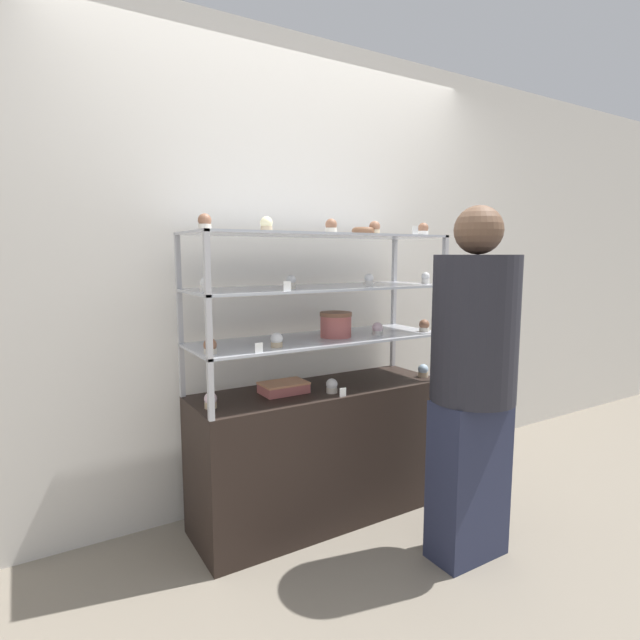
% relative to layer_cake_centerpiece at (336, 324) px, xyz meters
% --- Properties ---
extents(ground_plane, '(20.00, 20.00, 0.00)m').
position_rel_layer_cake_centerpiece_xyz_m(ground_plane, '(-0.08, 0.02, -1.04)').
color(ground_plane, gray).
extents(back_wall, '(8.00, 0.05, 2.60)m').
position_rel_layer_cake_centerpiece_xyz_m(back_wall, '(-0.08, 0.39, 0.26)').
color(back_wall, silver).
rests_on(back_wall, ground_plane).
extents(display_base, '(1.35, 0.45, 0.71)m').
position_rel_layer_cake_centerpiece_xyz_m(display_base, '(-0.08, 0.02, -0.69)').
color(display_base, black).
rests_on(display_base, ground_plane).
extents(display_riser_lower, '(1.35, 0.45, 0.26)m').
position_rel_layer_cake_centerpiece_xyz_m(display_riser_lower, '(-0.08, 0.02, -0.08)').
color(display_riser_lower, '#B7B7BC').
rests_on(display_riser_lower, display_base).
extents(display_riser_middle, '(1.35, 0.45, 0.26)m').
position_rel_layer_cake_centerpiece_xyz_m(display_riser_middle, '(-0.08, 0.02, 0.18)').
color(display_riser_middle, '#B7B7BC').
rests_on(display_riser_middle, display_riser_lower).
extents(display_riser_upper, '(1.35, 0.45, 0.26)m').
position_rel_layer_cake_centerpiece_xyz_m(display_riser_upper, '(-0.08, 0.02, 0.45)').
color(display_riser_upper, '#B7B7BC').
rests_on(display_riser_upper, display_riser_middle).
extents(layer_cake_centerpiece, '(0.17, 0.17, 0.13)m').
position_rel_layer_cake_centerpiece_xyz_m(layer_cake_centerpiece, '(0.00, 0.00, 0.00)').
color(layer_cake_centerpiece, '#C66660').
rests_on(layer_cake_centerpiece, display_riser_lower).
extents(sheet_cake_frosted, '(0.23, 0.15, 0.06)m').
position_rel_layer_cake_centerpiece_xyz_m(sheet_cake_frosted, '(-0.29, 0.03, -0.30)').
color(sheet_cake_frosted, '#C66660').
rests_on(sheet_cake_frosted, display_base).
extents(cupcake_0, '(0.06, 0.06, 0.07)m').
position_rel_layer_cake_centerpiece_xyz_m(cupcake_0, '(-0.69, -0.02, -0.30)').
color(cupcake_0, '#CCB28C').
rests_on(cupcake_0, display_base).
extents(cupcake_1, '(0.06, 0.06, 0.07)m').
position_rel_layer_cake_centerpiece_xyz_m(cupcake_1, '(-0.08, -0.09, -0.30)').
color(cupcake_1, beige).
rests_on(cupcake_1, display_base).
extents(cupcake_2, '(0.06, 0.06, 0.07)m').
position_rel_layer_cake_centerpiece_xyz_m(cupcake_2, '(0.54, -0.09, -0.30)').
color(cupcake_2, '#CCB28C').
rests_on(cupcake_2, display_base).
extents(price_tag_0, '(0.04, 0.00, 0.04)m').
position_rel_layer_cake_centerpiece_xyz_m(price_tag_0, '(-0.08, -0.18, -0.31)').
color(price_tag_0, white).
rests_on(price_tag_0, display_base).
extents(cupcake_3, '(0.06, 0.06, 0.07)m').
position_rel_layer_cake_centerpiece_xyz_m(cupcake_3, '(-0.71, -0.09, -0.03)').
color(cupcake_3, beige).
rests_on(cupcake_3, display_riser_lower).
extents(cupcake_4, '(0.06, 0.06, 0.07)m').
position_rel_layer_cake_centerpiece_xyz_m(cupcake_4, '(-0.39, -0.10, -0.03)').
color(cupcake_4, '#CCB28C').
rests_on(cupcake_4, display_riser_lower).
extents(cupcake_5, '(0.06, 0.06, 0.07)m').
position_rel_layer_cake_centerpiece_xyz_m(cupcake_5, '(0.23, -0.06, -0.03)').
color(cupcake_5, white).
rests_on(cupcake_5, display_riser_lower).
extents(cupcake_6, '(0.06, 0.06, 0.07)m').
position_rel_layer_cake_centerpiece_xyz_m(cupcake_6, '(0.52, -0.10, -0.03)').
color(cupcake_6, beige).
rests_on(cupcake_6, display_riser_lower).
extents(price_tag_1, '(0.04, 0.00, 0.04)m').
position_rel_layer_cake_centerpiece_xyz_m(price_tag_1, '(-0.52, -0.18, -0.04)').
color(price_tag_1, white).
rests_on(price_tag_1, display_riser_lower).
extents(cupcake_7, '(0.05, 0.05, 0.07)m').
position_rel_layer_cake_centerpiece_xyz_m(cupcake_7, '(-0.71, -0.04, 0.23)').
color(cupcake_7, white).
rests_on(cupcake_7, display_riser_middle).
extents(cupcake_8, '(0.05, 0.05, 0.07)m').
position_rel_layer_cake_centerpiece_xyz_m(cupcake_8, '(-0.29, -0.05, 0.23)').
color(cupcake_8, beige).
rests_on(cupcake_8, display_riser_middle).
extents(cupcake_9, '(0.05, 0.05, 0.07)m').
position_rel_layer_cake_centerpiece_xyz_m(cupcake_9, '(0.14, -0.10, 0.23)').
color(cupcake_9, white).
rests_on(cupcake_9, display_riser_middle).
extents(cupcake_10, '(0.05, 0.05, 0.07)m').
position_rel_layer_cake_centerpiece_xyz_m(cupcake_10, '(0.54, -0.08, 0.23)').
color(cupcake_10, white).
rests_on(cupcake_10, display_riser_middle).
extents(price_tag_2, '(0.04, 0.00, 0.04)m').
position_rel_layer_cake_centerpiece_xyz_m(price_tag_2, '(-0.38, -0.18, 0.22)').
color(price_tag_2, white).
rests_on(price_tag_2, display_riser_middle).
extents(cupcake_11, '(0.06, 0.06, 0.07)m').
position_rel_layer_cake_centerpiece_xyz_m(cupcake_11, '(-0.70, -0.04, 0.50)').
color(cupcake_11, beige).
rests_on(cupcake_11, display_riser_upper).
extents(cupcake_12, '(0.06, 0.06, 0.07)m').
position_rel_layer_cake_centerpiece_xyz_m(cupcake_12, '(-0.40, -0.02, 0.50)').
color(cupcake_12, '#CCB28C').
rests_on(cupcake_12, display_riser_upper).
extents(cupcake_13, '(0.06, 0.06, 0.07)m').
position_rel_layer_cake_centerpiece_xyz_m(cupcake_13, '(-0.07, -0.07, 0.50)').
color(cupcake_13, beige).
rests_on(cupcake_13, display_riser_upper).
extents(cupcake_14, '(0.06, 0.06, 0.07)m').
position_rel_layer_cake_centerpiece_xyz_m(cupcake_14, '(0.21, -0.04, 0.50)').
color(cupcake_14, '#CCB28C').
rests_on(cupcake_14, display_riser_upper).
extents(cupcake_15, '(0.06, 0.06, 0.07)m').
position_rel_layer_cake_centerpiece_xyz_m(cupcake_15, '(0.53, -0.07, 0.50)').
color(cupcake_15, white).
rests_on(cupcake_15, display_riser_upper).
extents(price_tag_3, '(0.04, 0.00, 0.04)m').
position_rel_layer_cake_centerpiece_xyz_m(price_tag_3, '(0.37, -0.18, 0.49)').
color(price_tag_3, white).
rests_on(price_tag_3, display_riser_upper).
extents(donut_glazed, '(0.12, 0.12, 0.04)m').
position_rel_layer_cake_centerpiece_xyz_m(donut_glazed, '(0.16, -0.01, 0.48)').
color(donut_glazed, brown).
rests_on(donut_glazed, display_riser_upper).
extents(customer_figure, '(0.38, 0.38, 1.61)m').
position_rel_layer_cake_centerpiece_xyz_m(customer_figure, '(0.32, -0.64, -0.18)').
color(customer_figure, '#282D47').
rests_on(customer_figure, ground_plane).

